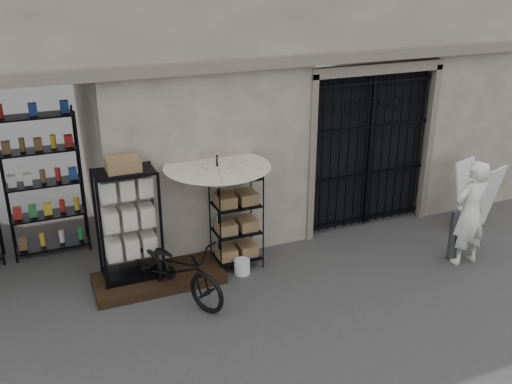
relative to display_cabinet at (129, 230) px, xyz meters
name	(u,v)px	position (x,y,z in m)	size (l,w,h in m)	color
ground	(341,300)	(2.77, -1.67, -0.93)	(80.00, 80.00, 0.00)	black
iron_gate	(365,148)	(4.52, 0.61, 0.57)	(2.50, 0.21, 3.00)	black
step_platform	(159,278)	(0.37, -0.12, -0.86)	(2.00, 0.90, 0.15)	black
display_cabinet	(129,230)	(0.00, 0.00, 0.00)	(0.91, 0.60, 1.89)	black
wire_rack	(236,220)	(1.71, -0.05, -0.12)	(0.88, 0.77, 1.66)	black
market_umbrella	(217,171)	(1.41, -0.06, 0.77)	(1.66, 1.69, 2.37)	black
white_bucket	(242,267)	(1.69, -0.36, -0.81)	(0.26, 0.26, 0.25)	silver
bicycle	(178,297)	(0.54, -0.64, -0.93)	(0.65, 0.98, 1.86)	black
steel_bollard	(454,235)	(5.16, -1.27, -0.49)	(0.16, 0.16, 0.88)	#535558
shopkeeper	(463,262)	(5.27, -1.43, -0.93)	(0.66, 1.80, 0.43)	silver
easel_sign	(477,196)	(6.33, -0.47, -0.27)	(0.79, 0.85, 1.28)	silver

